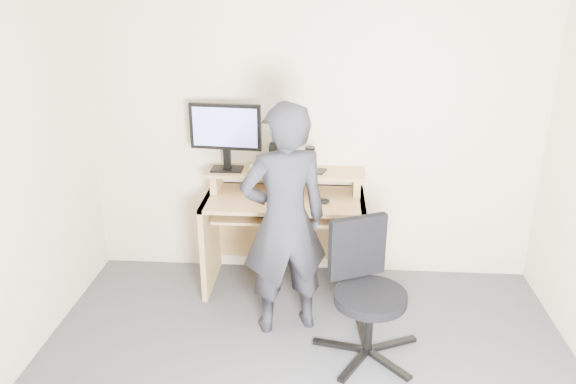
# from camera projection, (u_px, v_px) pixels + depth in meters

# --- Properties ---
(back_wall) EXTENTS (3.50, 0.02, 2.50)m
(back_wall) POSITION_uv_depth(u_px,v_px,m) (313.00, 123.00, 4.29)
(back_wall) COLOR beige
(back_wall) RESTS_ON ground
(desk) EXTENTS (1.20, 0.60, 0.91)m
(desk) POSITION_uv_depth(u_px,v_px,m) (285.00, 218.00, 4.35)
(desk) COLOR tan
(desk) RESTS_ON ground
(monitor) EXTENTS (0.54, 0.15, 0.52)m
(monitor) POSITION_uv_depth(u_px,v_px,m) (225.00, 131.00, 4.18)
(monitor) COLOR black
(monitor) RESTS_ON desk
(external_drive) EXTENTS (0.07, 0.13, 0.20)m
(external_drive) POSITION_uv_depth(u_px,v_px,m) (274.00, 157.00, 4.27)
(external_drive) COLOR black
(external_drive) RESTS_ON desk
(travel_mug) EXTENTS (0.10, 0.10, 0.17)m
(travel_mug) POSITION_uv_depth(u_px,v_px,m) (310.00, 161.00, 4.24)
(travel_mug) COLOR silver
(travel_mug) RESTS_ON desk
(smartphone) EXTENTS (0.10, 0.14, 0.01)m
(smartphone) POSITION_uv_depth(u_px,v_px,m) (320.00, 171.00, 4.25)
(smartphone) COLOR black
(smartphone) RESTS_ON desk
(charger) EXTENTS (0.05, 0.05, 0.03)m
(charger) POSITION_uv_depth(u_px,v_px,m) (256.00, 172.00, 4.20)
(charger) COLOR black
(charger) RESTS_ON desk
(headphones) EXTENTS (0.17, 0.17, 0.06)m
(headphones) POSITION_uv_depth(u_px,v_px,m) (260.00, 167.00, 4.33)
(headphones) COLOR silver
(headphones) RESTS_ON desk
(keyboard) EXTENTS (0.49, 0.32, 0.03)m
(keyboard) POSITION_uv_depth(u_px,v_px,m) (267.00, 212.00, 4.16)
(keyboard) COLOR black
(keyboard) RESTS_ON desk
(mouse) EXTENTS (0.10, 0.07, 0.04)m
(mouse) POSITION_uv_depth(u_px,v_px,m) (323.00, 201.00, 4.08)
(mouse) COLOR black
(mouse) RESTS_ON desk
(office_chair) EXTENTS (0.69, 0.68, 0.87)m
(office_chair) POSITION_uv_depth(u_px,v_px,m) (366.00, 286.00, 3.54)
(office_chair) COLOR black
(office_chair) RESTS_ON ground
(person) EXTENTS (0.68, 0.55, 1.60)m
(person) POSITION_uv_depth(u_px,v_px,m) (284.00, 221.00, 3.67)
(person) COLOR black
(person) RESTS_ON ground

